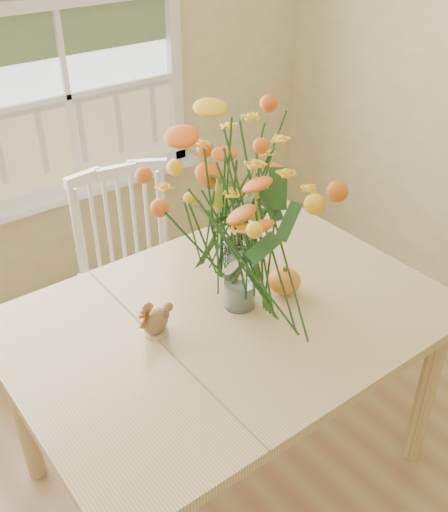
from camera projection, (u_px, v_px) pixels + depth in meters
dining_table at (228, 335)px, 2.05m from camera, size 1.43×1.03×0.77m
windsor_chair at (132, 265)px, 2.66m from camera, size 0.51×0.49×0.95m
flower_vase at (241, 210)px, 1.85m from camera, size 0.51×0.51×0.61m
pumpkin at (284, 282)px, 2.08m from camera, size 0.11×0.11×0.09m
turkey_figurine at (155, 321)px, 1.89m from camera, size 0.12×0.10×0.12m
dark_gourd at (237, 256)px, 2.24m from camera, size 0.13×0.09×0.06m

